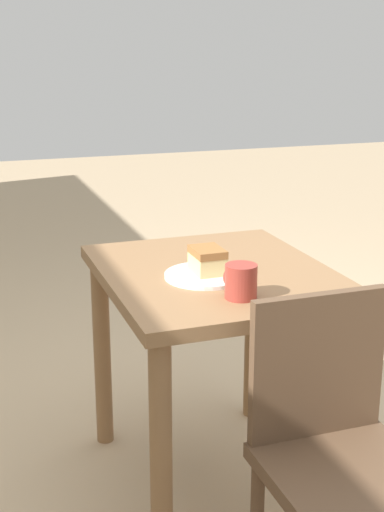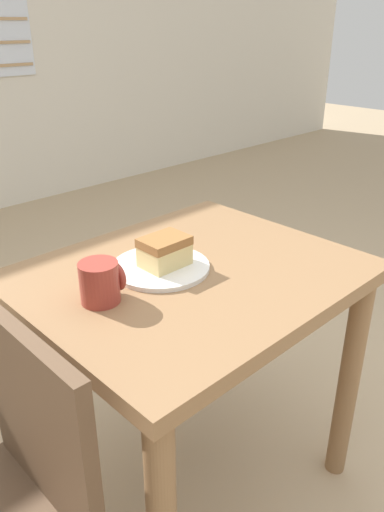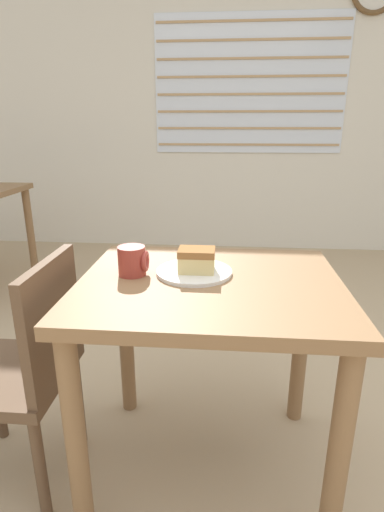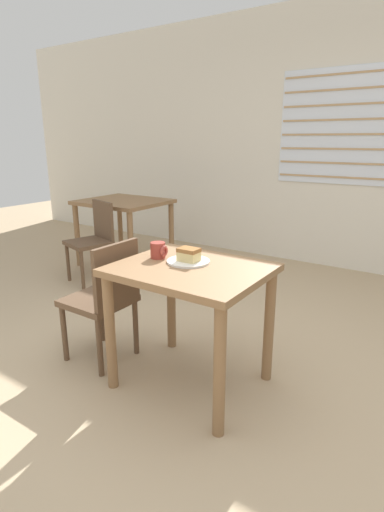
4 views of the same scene
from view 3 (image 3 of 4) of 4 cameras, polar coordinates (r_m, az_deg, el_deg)
wall_back at (r=3.98m, az=5.96°, el=21.29°), size 10.00×0.10×2.80m
dining_table_near at (r=1.30m, az=2.51°, el=-8.91°), size 0.82×0.68×0.73m
chair_near_window at (r=1.45m, az=-22.93°, el=-14.31°), size 0.39×0.39×0.81m
plate at (r=1.30m, az=0.31°, el=-2.26°), size 0.25×0.25×0.01m
cake_slice at (r=1.27m, az=0.66°, el=-0.56°), size 0.12×0.09×0.07m
coffee_mug at (r=1.29m, az=-8.42°, el=-0.69°), size 0.10×0.09×0.09m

